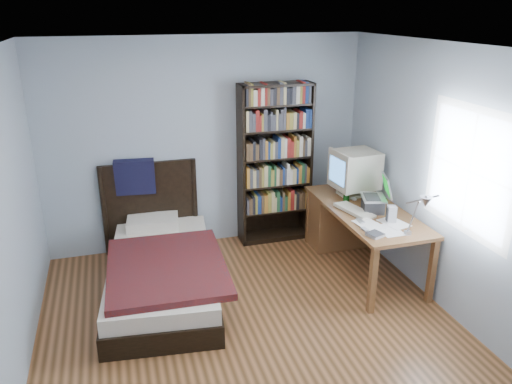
# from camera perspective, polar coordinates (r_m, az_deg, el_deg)

# --- Properties ---
(room) EXTENTS (4.20, 4.24, 2.50)m
(room) POSITION_cam_1_polar(r_m,az_deg,el_deg) (4.03, 0.40, -1.97)
(room) COLOR #523318
(room) RESTS_ON ground
(desk) EXTENTS (0.75, 1.70, 0.73)m
(desk) POSITION_cam_1_polar(r_m,az_deg,el_deg) (6.04, 10.12, -2.96)
(desk) COLOR brown
(desk) RESTS_ON floor
(crt_monitor) EXTENTS (0.50, 0.46, 0.53)m
(crt_monitor) POSITION_cam_1_polar(r_m,az_deg,el_deg) (5.81, 11.21, 2.47)
(crt_monitor) COLOR #BFB99E
(crt_monitor) RESTS_ON desk
(laptop) EXTENTS (0.40, 0.38, 0.39)m
(laptop) POSITION_cam_1_polar(r_m,az_deg,el_deg) (5.46, 13.41, -1.04)
(laptop) COLOR #2D2D30
(laptop) RESTS_ON desk
(desk_lamp) EXTENTS (0.21, 0.47, 0.55)m
(desk_lamp) POSITION_cam_1_polar(r_m,az_deg,el_deg) (4.55, 18.57, -1.44)
(desk_lamp) COLOR #99999E
(desk_lamp) RESTS_ON desk
(keyboard) EXTENTS (0.30, 0.51, 0.05)m
(keyboard) POSITION_cam_1_polar(r_m,az_deg,el_deg) (5.42, 11.16, -2.07)
(keyboard) COLOR #BEB69E
(keyboard) RESTS_ON desk
(speaker) EXTENTS (0.11, 0.11, 0.17)m
(speaker) POSITION_cam_1_polar(r_m,az_deg,el_deg) (5.23, 15.22, -2.45)
(speaker) COLOR #949496
(speaker) RESTS_ON desk
(soda_can) EXTENTS (0.07, 0.07, 0.12)m
(soda_can) POSITION_cam_1_polar(r_m,az_deg,el_deg) (5.68, 10.28, -0.47)
(soda_can) COLOR #07380F
(soda_can) RESTS_ON desk
(mouse) EXTENTS (0.06, 0.11, 0.04)m
(mouse) POSITION_cam_1_polar(r_m,az_deg,el_deg) (5.74, 11.09, -0.75)
(mouse) COLOR silver
(mouse) RESTS_ON desk
(phone_silver) EXTENTS (0.05, 0.11, 0.02)m
(phone_silver) POSITION_cam_1_polar(r_m,az_deg,el_deg) (5.18, 11.84, -3.27)
(phone_silver) COLOR silver
(phone_silver) RESTS_ON desk
(phone_grey) EXTENTS (0.05, 0.09, 0.02)m
(phone_grey) POSITION_cam_1_polar(r_m,az_deg,el_deg) (5.01, 12.33, -4.19)
(phone_grey) COLOR #949496
(phone_grey) RESTS_ON desk
(external_drive) EXTENTS (0.17, 0.17, 0.03)m
(external_drive) POSITION_cam_1_polar(r_m,az_deg,el_deg) (4.91, 13.45, -4.77)
(external_drive) COLOR #949496
(external_drive) RESTS_ON desk
(bookshelf) EXTENTS (0.88, 0.30, 1.96)m
(bookshelf) POSITION_cam_1_polar(r_m,az_deg,el_deg) (6.08, 2.17, 3.21)
(bookshelf) COLOR black
(bookshelf) RESTS_ON floor
(bed) EXTENTS (1.29, 2.22, 1.16)m
(bed) POSITION_cam_1_polar(r_m,az_deg,el_deg) (5.35, -10.82, -8.25)
(bed) COLOR black
(bed) RESTS_ON floor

